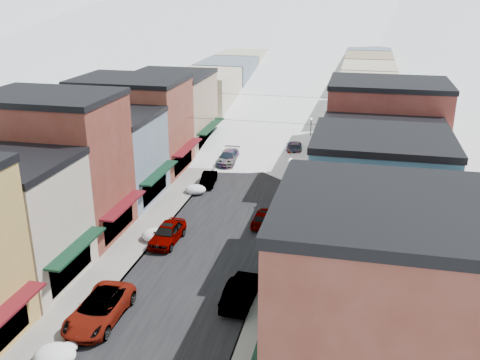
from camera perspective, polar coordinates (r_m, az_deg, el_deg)
The scene contains 34 objects.
road at distance 81.70m, azimuth 4.41°, elevation 5.34°, with size 10.00×160.00×0.01m, color black.
sidewalk_left at distance 82.85m, azimuth -0.13°, elevation 5.66°, with size 3.20×160.00×0.15m, color gray.
sidewalk_right at distance 81.03m, azimuth 9.04°, elevation 5.07°, with size 3.20×160.00×0.15m, color gray.
curb_left at distance 82.53m, azimuth 0.92°, elevation 5.60°, with size 0.10×160.00×0.15m, color slate.
curb_right at distance 81.14m, azimuth 7.95°, elevation 5.15°, with size 0.10×160.00×0.15m, color slate.
bldg_l_cream at distance 42.43m, azimuth -23.83°, elevation -3.96°, with size 11.30×8.20×9.50m.
bldg_l_brick_near at distance 48.31m, azimuth -19.13°, elevation 1.43°, with size 12.30×8.20×12.50m.
bldg_l_grayblue at distance 55.62m, azimuth -14.02°, elevation 2.46°, with size 11.30×9.20×9.00m.
bldg_l_brick_far at distance 63.58m, azimuth -11.35°, elevation 5.81°, with size 13.30×9.20×11.00m.
bldg_l_tan at distance 72.33m, azimuth -7.42°, elevation 7.35°, with size 11.30×11.20×10.00m.
bldg_r_brick_near at distance 25.85m, azimuth 16.34°, elevation -15.19°, with size 12.30×9.20×12.50m.
bldg_r_green at distance 34.27m, azimuth 14.55°, elevation -8.58°, with size 11.30×9.20×9.50m.
bldg_r_blue at distance 42.22m, azimuth 14.42°, elevation -2.19°, with size 11.30×9.20×10.50m.
bldg_r_cream at distance 50.94m, azimuth 14.76°, elevation 0.76°, with size 12.30×9.20×9.00m.
bldg_r_brick_far at distance 59.21m, azimuth 15.18°, elevation 4.69°, with size 13.30×9.20×11.50m.
bldg_r_tan at distance 69.11m, azimuth 14.05°, elevation 6.10°, with size 11.30×11.20×9.50m.
distant_blocks at distance 103.20m, azimuth 6.41°, elevation 10.66°, with size 34.00×55.00×8.00m.
overhead_cables at distance 68.24m, azimuth 2.96°, elevation 7.75°, with size 16.40×15.04×0.04m.
car_white_suv at distance 37.12m, azimuth -14.79°, elevation -13.18°, with size 2.89×6.27×1.74m, color silver.
car_silver_sedan at distance 46.29m, azimuth -7.75°, elevation -5.62°, with size 2.03×5.06×1.72m, color gray.
car_dark_hatch at distance 58.91m, azimuth -3.39°, elevation 0.11°, with size 1.43×4.09×1.35m, color black.
car_silver_wagon at distance 65.82m, azimuth -1.28°, elevation 2.42°, with size 2.22×5.45×1.58m, color gray.
car_green_sedan at distance 37.86m, azimuth 0.16°, elevation -11.73°, with size 1.81×5.19×1.71m, color black.
car_gray_suv at distance 49.24m, azimuth 2.53°, elevation -3.97°, with size 1.73×4.31×1.47m, color gray.
car_black_sedan at distance 70.16m, azimuth 5.86°, elevation 3.47°, with size 2.26×5.56×1.61m, color black.
car_lane_silver at distance 72.16m, azimuth 2.61°, elevation 3.91°, with size 1.57×3.91×1.33m, color gray.
car_lane_white at distance 87.29m, azimuth 5.95°, elevation 6.80°, with size 2.67×5.80×1.61m, color #B9B9BB.
parking_sign at distance 37.48m, azimuth 2.38°, elevation -11.19°, with size 0.06×0.28×2.07m.
trash_can at distance 45.25m, azimuth 4.19°, elevation -6.35°, with size 0.63×0.63×1.06m.
streetlamp_near at distance 52.79m, azimuth 5.39°, elevation 0.51°, with size 0.40×0.40×4.80m.
streetlamp_far at distance 72.56m, azimuth 7.57°, elevation 5.48°, with size 0.33×0.33×3.99m.
snow_pile_near at distance 34.56m, azimuth -19.00°, elevation -17.21°, with size 2.49×2.73×1.05m.
snow_pile_mid at distance 46.86m, azimuth -8.84°, elevation -5.81°, with size 2.56×2.78×1.08m.
snow_pile_far at distance 56.70m, azimuth -4.71°, elevation -1.00°, with size 2.20×2.55×0.93m.
Camera 1 is at (11.30, -18.18, 20.87)m, focal length 40.00 mm.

